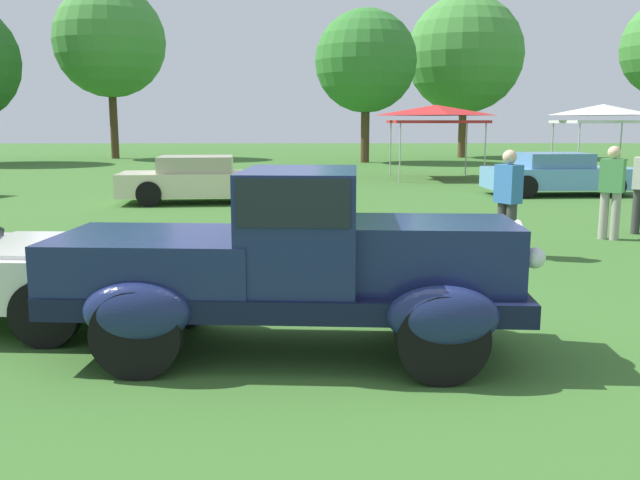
# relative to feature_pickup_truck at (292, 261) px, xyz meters

# --- Properties ---
(ground_plane) EXTENTS (120.00, 120.00, 0.00)m
(ground_plane) POSITION_rel_feature_pickup_truck_xyz_m (0.37, 0.12, -0.86)
(ground_plane) COLOR #386628
(feature_pickup_truck) EXTENTS (4.39, 2.02, 1.70)m
(feature_pickup_truck) POSITION_rel_feature_pickup_truck_xyz_m (0.00, 0.00, 0.00)
(feature_pickup_truck) COLOR black
(feature_pickup_truck) RESTS_ON ground_plane
(show_car_cream) EXTENTS (4.43, 2.05, 1.22)m
(show_car_cream) POSITION_rel_feature_pickup_truck_xyz_m (-2.75, 11.82, -0.27)
(show_car_cream) COLOR beige
(show_car_cream) RESTS_ON ground_plane
(show_car_skyblue) EXTENTS (4.29, 1.90, 1.22)m
(show_car_skyblue) POSITION_rel_feature_pickup_truck_xyz_m (7.30, 13.55, -0.27)
(show_car_skyblue) COLOR #669EDB
(show_car_skyblue) RESTS_ON ground_plane
(spectator_near_truck) EXTENTS (0.40, 0.47, 1.69)m
(spectator_near_truck) POSITION_rel_feature_pickup_truck_xyz_m (3.25, 4.47, 0.05)
(spectator_near_truck) COLOR #383838
(spectator_near_truck) RESTS_ON ground_plane
(spectator_between_cars) EXTENTS (0.46, 0.43, 1.69)m
(spectator_between_cars) POSITION_rel_feature_pickup_truck_xyz_m (5.57, 6.06, 0.05)
(spectator_between_cars) COLOR #9E998E
(spectator_between_cars) RESTS_ON ground_plane
(canopy_tent_left_field) EXTENTS (3.31, 3.31, 2.71)m
(canopy_tent_left_field) POSITION_rel_feature_pickup_truck_xyz_m (4.71, 19.29, 1.56)
(canopy_tent_left_field) COLOR #B7B7BC
(canopy_tent_left_field) RESTS_ON ground_plane
(canopy_tent_center_field) EXTENTS (2.85, 2.85, 2.71)m
(canopy_tent_center_field) POSITION_rel_feature_pickup_truck_xyz_m (10.42, 18.22, 1.56)
(canopy_tent_center_field) COLOR #B7B7BC
(canopy_tent_center_field) RESTS_ON ground_plane
(treeline_mid_left) EXTENTS (6.16, 6.16, 9.58)m
(treeline_mid_left) POSITION_rel_feature_pickup_truck_xyz_m (-11.16, 33.30, 5.62)
(treeline_mid_left) COLOR #47331E
(treeline_mid_left) RESTS_ON ground_plane
(treeline_center) EXTENTS (5.18, 5.18, 7.71)m
(treeline_center) POSITION_rel_feature_pickup_truck_xyz_m (2.87, 29.44, 4.24)
(treeline_center) COLOR #47331E
(treeline_center) RESTS_ON ground_plane
(treeline_mid_right) EXTENTS (6.68, 6.68, 9.24)m
(treeline_mid_right) POSITION_rel_feature_pickup_truck_xyz_m (8.93, 34.27, 5.03)
(treeline_mid_right) COLOR brown
(treeline_mid_right) RESTS_ON ground_plane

